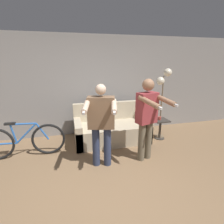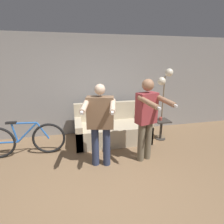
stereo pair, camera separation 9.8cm
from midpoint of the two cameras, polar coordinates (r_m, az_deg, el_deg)
The scene contains 10 objects.
ground_plane at distance 2.90m, azimuth -1.45°, elevation -26.10°, with size 16.00×16.00×0.00m, color #846647.
wall_back at distance 4.73m, azimuth -8.57°, elevation 8.25°, with size 10.00×0.05×2.60m.
couch at distance 4.44m, azimuth -0.91°, elevation -5.68°, with size 1.81×0.91×0.92m.
person_left at distance 3.17m, azimuth -4.43°, elevation -2.89°, with size 0.65×0.76×1.58m.
person_right at distance 3.42m, azimuth 10.62°, elevation -1.18°, with size 0.58×0.75×1.64m.
cat at distance 4.52m, azimuth -3.86°, elevation 3.98°, with size 0.47×0.13×0.16m.
floor_lamp at distance 4.52m, azimuth 15.84°, elevation 8.74°, with size 0.37×0.25×1.78m.
side_table at distance 4.66m, azimuth 14.89°, elevation -4.24°, with size 0.37×0.37×0.52m.
cup at distance 4.58m, azimuth 14.68°, elevation -1.99°, with size 0.08×0.08×0.08m.
bicycle at distance 4.13m, azimuth -27.65°, elevation -8.39°, with size 1.69×0.07×0.78m.
Camera 1 is at (-0.51, -2.07, 1.96)m, focal length 28.00 mm.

